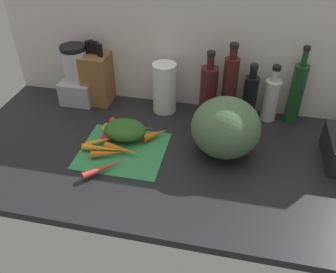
{
  "coord_description": "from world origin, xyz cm",
  "views": [
    {
      "loc": [
        18.75,
        -104.74,
        86.97
      ],
      "look_at": [
        -2.71,
        -5.53,
        11.71
      ],
      "focal_mm": 38.49,
      "sensor_mm": 36.0,
      "label": 1
    }
  ],
  "objects": [
    {
      "name": "knife_block",
      "position": [
        -43.02,
        31.12,
        11.94
      ],
      "size": [
        11.59,
        12.87,
        28.4
      ],
      "color": "brown",
      "rests_on": "ground_plane"
    },
    {
      "name": "wall_back",
      "position": [
        0.0,
        38.5,
        30.0
      ],
      "size": [
        170.0,
        3.0,
        60.0
      ],
      "primitive_type": "cube",
      "color": "silver",
      "rests_on": "ground_plane"
    },
    {
      "name": "carrot_11",
      "position": [
        -10.51,
        7.27,
        2.39
      ],
      "size": [
        10.01,
        9.82,
        3.18
      ],
      "primitive_type": "cone",
      "rotation": [
        0.0,
        1.57,
        0.77
      ],
      "color": "orange",
      "rests_on": "cutting_board"
    },
    {
      "name": "carrot_1",
      "position": [
        -27.31,
        3.85,
        2.35
      ],
      "size": [
        10.35,
        7.52,
        3.1
      ],
      "primitive_type": "cone",
      "rotation": [
        0.0,
        1.57,
        -0.49
      ],
      "color": "orange",
      "rests_on": "cutting_board"
    },
    {
      "name": "carrot_6",
      "position": [
        -23.62,
        -15.99,
        2.08
      ],
      "size": [
        13.3,
        13.1,
        2.57
      ],
      "primitive_type": "cone",
      "rotation": [
        0.0,
        1.57,
        0.77
      ],
      "color": "red",
      "rests_on": "cutting_board"
    },
    {
      "name": "carrot_2",
      "position": [
        -24.64,
        8.93,
        2.32
      ],
      "size": [
        14.18,
        10.64,
        3.04
      ],
      "primitive_type": "cone",
      "rotation": [
        0.0,
        1.57,
        -0.57
      ],
      "color": "red",
      "rests_on": "cutting_board"
    },
    {
      "name": "cutting_board",
      "position": [
        -21.08,
        -2.96,
        0.4
      ],
      "size": [
        32.33,
        28.92,
        0.8
      ],
      "primitive_type": "cube",
      "color": "#338C4C",
      "rests_on": "ground_plane"
    },
    {
      "name": "winter_squash",
      "position": [
        16.63,
        4.96,
        11.23
      ],
      "size": [
        25.51,
        24.9,
        22.45
      ],
      "primitive_type": "ellipsoid",
      "color": "#4C6B47",
      "rests_on": "ground_plane"
    },
    {
      "name": "carrot_12",
      "position": [
        -19.88,
        10.24,
        1.88
      ],
      "size": [
        15.79,
        5.12,
        2.15
      ],
      "primitive_type": "cone",
      "rotation": [
        0.0,
        1.57,
        0.19
      ],
      "color": "orange",
      "rests_on": "cutting_board"
    },
    {
      "name": "carrot_8",
      "position": [
        -23.45,
        5.48,
        2.38
      ],
      "size": [
        18.12,
        8.34,
        3.16
      ],
      "primitive_type": "cone",
      "rotation": [
        0.0,
        1.57,
        -0.3
      ],
      "color": "orange",
      "rests_on": "cutting_board"
    },
    {
      "name": "bottle_4",
      "position": [
        42.87,
        32.17,
        13.82
      ],
      "size": [
        5.8,
        5.8,
        33.82
      ],
      "color": "#19421E",
      "rests_on": "ground_plane"
    },
    {
      "name": "carrot_5",
      "position": [
        -20.49,
        4.84,
        2.48
      ],
      "size": [
        11.8,
        9.82,
        3.36
      ],
      "primitive_type": "cone",
      "rotation": [
        0.0,
        1.57,
        0.63
      ],
      "color": "#B2264C",
      "rests_on": "cutting_board"
    },
    {
      "name": "blender_appliance",
      "position": [
        -52.18,
        29.49,
        11.51
      ],
      "size": [
        14.46,
        14.46,
        26.75
      ],
      "color": "#B2B2B7",
      "rests_on": "ground_plane"
    },
    {
      "name": "bottle_3",
      "position": [
        33.37,
        32.15,
        10.02
      ],
      "size": [
        6.65,
        6.65,
        24.78
      ],
      "color": "silver",
      "rests_on": "ground_plane"
    },
    {
      "name": "carrot_7",
      "position": [
        -23.31,
        2.57,
        1.99
      ],
      "size": [
        15.65,
        4.58,
        2.38
      ],
      "primitive_type": "cone",
      "rotation": [
        0.0,
        1.57,
        0.14
      ],
      "color": "#B2264C",
      "rests_on": "cutting_board"
    },
    {
      "name": "paper_towel_roll",
      "position": [
        -11.84,
        29.5,
        11.14
      ],
      "size": [
        10.21,
        10.21,
        22.28
      ],
      "primitive_type": "cylinder",
      "color": "white",
      "rests_on": "ground_plane"
    },
    {
      "name": "carrot_0",
      "position": [
        -27.76,
        -5.64,
        2.12
      ],
      "size": [
        16.46,
        3.45,
        2.64
      ],
      "primitive_type": "cone",
      "rotation": [
        0.0,
        1.57,
        0.05
      ],
      "color": "orange",
      "rests_on": "cutting_board"
    },
    {
      "name": "carrot_greens_pile",
      "position": [
        -22.36,
        4.84,
        4.36
      ],
      "size": [
        16.82,
        12.94,
        7.12
      ],
      "primitive_type": "ellipsoid",
      "color": "#2D6023",
      "rests_on": "cutting_board"
    },
    {
      "name": "bottle_0",
      "position": [
        7.37,
        27.78,
        12.42
      ],
      "size": [
        7.3,
        7.3,
        30.27
      ],
      "color": "#471919",
      "rests_on": "ground_plane"
    },
    {
      "name": "carrot_9",
      "position": [
        -29.02,
        -0.47,
        1.99
      ],
      "size": [
        13.96,
        11.29,
        2.38
      ],
      "primitive_type": "cone",
      "rotation": [
        0.0,
        1.57,
        0.64
      ],
      "color": "orange",
      "rests_on": "cutting_board"
    },
    {
      "name": "carrot_10",
      "position": [
        -20.26,
        3.83,
        1.84
      ],
      "size": [
        14.01,
        4.17,
        2.08
      ],
      "primitive_type": "cone",
      "rotation": [
        0.0,
        1.57,
        -0.15
      ],
      "color": "red",
      "rests_on": "cutting_board"
    },
    {
      "name": "bottle_1",
      "position": [
        15.87,
        28.59,
        14.86
      ],
      "size": [
        6.17,
        6.17,
        33.96
      ],
      "color": "#471919",
      "rests_on": "ground_plane"
    },
    {
      "name": "bottle_2",
      "position": [
        24.58,
        30.93,
        10.54
      ],
      "size": [
        5.99,
        5.99,
        25.05
      ],
      "color": "black",
      "rests_on": "ground_plane"
    },
    {
      "name": "carrot_3",
      "position": [
        -20.43,
        -4.84,
        2.24
      ],
      "size": [
        15.14,
        5.64,
        2.87
      ],
      "primitive_type": "cone",
      "rotation": [
        0.0,
        1.57,
        -0.19
      ],
      "color": "orange",
      "rests_on": "cutting_board"
    },
    {
      "name": "ground_plane",
      "position": [
        0.0,
        0.0,
        -1.5
      ],
      "size": [
        170.0,
        80.0,
        3.0
      ],
      "primitive_type": "cube",
      "color": "black"
    },
    {
      "name": "carrot_4",
      "position": [
        -25.3,
        -8.04,
        2.21
      ],
      "size": [
        12.24,
        6.66,
        2.81
      ],
      "primitive_type": "cone",
      "rotation": [
        0.0,
        1.57,
        0.34
      ],
      "color": "orange",
      "rests_on": "cutting_board"
    }
  ]
}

